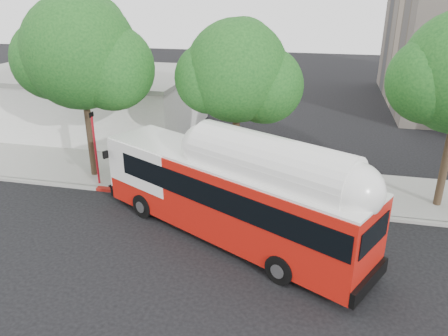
# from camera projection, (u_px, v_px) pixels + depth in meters

# --- Properties ---
(ground) EXTENTS (120.00, 120.00, 0.00)m
(ground) POSITION_uv_depth(u_px,v_px,m) (230.00, 248.00, 17.83)
(ground) COLOR black
(ground) RESTS_ON ground
(sidewalk) EXTENTS (60.00, 5.00, 0.15)m
(sidewalk) POSITION_uv_depth(u_px,v_px,m) (255.00, 183.00, 23.66)
(sidewalk) COLOR gray
(sidewalk) RESTS_ON ground
(curb_strip) EXTENTS (60.00, 0.30, 0.15)m
(curb_strip) POSITION_uv_depth(u_px,v_px,m) (247.00, 204.00, 21.31)
(curb_strip) COLOR gray
(curb_strip) RESTS_ON ground
(red_curb_segment) EXTENTS (10.00, 0.32, 0.16)m
(red_curb_segment) POSITION_uv_depth(u_px,v_px,m) (188.00, 198.00, 21.93)
(red_curb_segment) COLOR maroon
(red_curb_segment) RESTS_ON ground
(street_tree_left) EXTENTS (6.67, 5.80, 9.74)m
(street_tree_left) POSITION_uv_depth(u_px,v_px,m) (89.00, 57.00, 22.08)
(street_tree_left) COLOR #2D2116
(street_tree_left) RESTS_ON ground
(street_tree_mid) EXTENTS (5.75, 5.00, 8.62)m
(street_tree_mid) POSITION_uv_depth(u_px,v_px,m) (245.00, 76.00, 21.16)
(street_tree_mid) COLOR #2D2116
(street_tree_mid) RESTS_ON ground
(low_commercial_bldg) EXTENTS (16.20, 10.20, 4.25)m
(low_commercial_bldg) POSITION_uv_depth(u_px,v_px,m) (86.00, 100.00, 32.51)
(low_commercial_bldg) COLOR silver
(low_commercial_bldg) RESTS_ON ground
(transit_bus) EXTENTS (12.87, 8.22, 3.94)m
(transit_bus) POSITION_uv_depth(u_px,v_px,m) (229.00, 198.00, 17.97)
(transit_bus) COLOR red
(transit_bus) RESTS_ON ground
(signal_pole) EXTENTS (0.12, 0.38, 4.05)m
(signal_pole) POSITION_uv_depth(u_px,v_px,m) (95.00, 149.00, 22.68)
(signal_pole) COLOR red
(signal_pole) RESTS_ON ground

